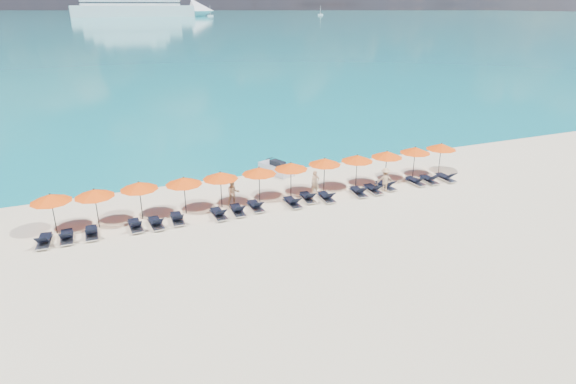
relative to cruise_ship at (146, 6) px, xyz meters
name	(u,v)px	position (x,y,z in m)	size (l,w,h in m)	color
ground	(310,232)	(-56.51, -501.77, -10.05)	(1400.00, 1400.00, 0.00)	beige
sea	(83,14)	(-56.51, 158.23, -10.05)	(1600.00, 1300.00, 0.01)	#1FA9B2
cruise_ship	(146,6)	(0.00, 0.00, 0.00)	(139.40, 26.72, 38.63)	white
sailboat_near	(210,15)	(61.00, -12.73, -8.97)	(5.76, 1.92, 10.57)	white
sailboat_far	(320,14)	(185.93, -11.96, -8.99)	(5.65, 1.88, 10.36)	white
jetski	(276,168)	(-54.72, -492.22, -9.65)	(1.91, 2.93, 0.98)	silver
beachgoer_a	(315,183)	(-53.90, -497.01, -9.26)	(0.58, 0.38, 1.58)	#DEB281
beachgoer_b	(233,193)	(-59.22, -496.70, -9.25)	(0.78, 0.45, 1.60)	#DEB281
beachgoer_c	(385,180)	(-49.44, -498.19, -9.26)	(1.02, 0.47, 1.58)	#DEB281
umbrella_0	(50,198)	(-69.00, -496.74, -8.03)	(2.10, 2.10, 2.28)	black
umbrella_1	(94,193)	(-66.89, -496.86, -8.03)	(2.10, 2.10, 2.28)	black
umbrella_2	(139,186)	(-64.56, -496.63, -8.03)	(2.10, 2.10, 2.28)	black
umbrella_3	(184,181)	(-62.12, -496.82, -8.03)	(2.10, 2.10, 2.28)	black
umbrella_4	(220,176)	(-59.95, -496.72, -8.03)	(2.10, 2.10, 2.28)	black
umbrella_5	(259,171)	(-57.56, -496.77, -8.03)	(2.10, 2.10, 2.28)	black
umbrella_6	(291,166)	(-55.43, -496.67, -8.03)	(2.10, 2.10, 2.28)	black
umbrella_7	(325,161)	(-53.09, -496.65, -8.03)	(2.10, 2.10, 2.28)	black
umbrella_8	(357,158)	(-50.80, -496.83, -8.03)	(2.10, 2.10, 2.28)	black
umbrella_9	(387,154)	(-48.52, -496.84, -8.03)	(2.10, 2.10, 2.28)	black
umbrella_10	(415,150)	(-46.16, -496.74, -8.03)	(2.10, 2.10, 2.28)	black
umbrella_11	(441,146)	(-43.90, -496.71, -8.03)	(2.10, 2.10, 2.28)	black
lounger_0	(44,240)	(-69.55, -497.96, -9.82)	(0.79, 1.75, 0.66)	silver
lounger_1	(66,236)	(-68.50, -497.91, -9.82)	(0.64, 1.71, 0.66)	silver
lounger_2	(91,233)	(-67.31, -497.91, -9.82)	(0.63, 1.70, 0.66)	silver
lounger_3	(135,225)	(-65.08, -497.86, -9.82)	(0.70, 1.73, 0.66)	silver
lounger_4	(156,223)	(-64.01, -497.99, -9.82)	(0.75, 1.74, 0.66)	silver
lounger_5	(177,218)	(-62.82, -497.83, -9.82)	(0.68, 1.72, 0.66)	silver
lounger_6	(219,214)	(-60.52, -498.08, -9.82)	(0.70, 1.73, 0.66)	silver
lounger_7	(238,210)	(-59.37, -498.00, -9.82)	(0.70, 1.73, 0.66)	silver
lounger_8	(256,206)	(-58.20, -497.83, -9.82)	(0.63, 1.70, 0.66)	silver
lounger_9	(292,202)	(-55.96, -498.14, -9.82)	(0.64, 1.71, 0.66)	silver
lounger_10	(308,197)	(-54.76, -497.77, -9.82)	(0.77, 1.75, 0.66)	silver
lounger_11	(326,197)	(-53.67, -498.16, -9.82)	(0.70, 1.73, 0.66)	silver
lounger_12	(358,191)	(-51.37, -498.14, -9.82)	(0.79, 1.75, 0.66)	silver
lounger_13	(373,189)	(-50.25, -498.11, -9.82)	(0.65, 1.71, 0.66)	silver
lounger_14	(386,185)	(-49.13, -497.86, -9.82)	(0.76, 1.74, 0.66)	silver
lounger_15	(416,181)	(-46.80, -497.92, -9.82)	(0.75, 1.74, 0.66)	silver
lounger_16	(429,179)	(-45.74, -498.00, -9.82)	(0.71, 1.73, 0.66)	silver
lounger_17	(446,177)	(-44.42, -498.11, -9.82)	(0.64, 1.71, 0.66)	silver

